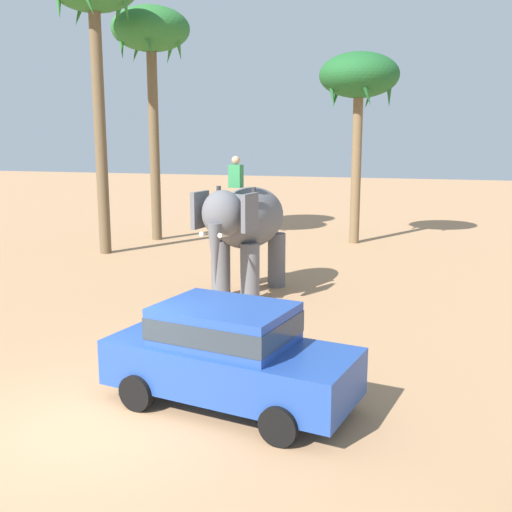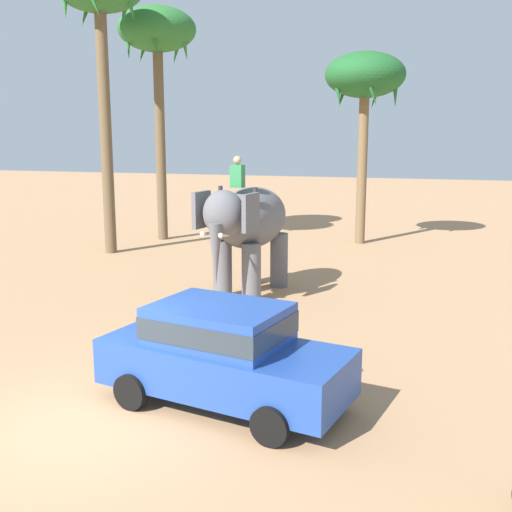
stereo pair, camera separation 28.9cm
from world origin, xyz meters
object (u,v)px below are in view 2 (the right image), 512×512
(palm_tree_left_of_road, at_px, (365,80))
(palm_tree_behind_elephant, at_px, (157,38))
(car_sedan_foreground, at_px, (223,351))
(elephant_with_mahout, at_px, (248,224))

(palm_tree_left_of_road, bearing_deg, palm_tree_behind_elephant, -168.69)
(car_sedan_foreground, xyz_separation_m, elephant_with_mahout, (-2.00, 7.01, 1.06))
(car_sedan_foreground, height_order, elephant_with_mahout, elephant_with_mahout)
(palm_tree_behind_elephant, xyz_separation_m, palm_tree_left_of_road, (8.30, 1.66, -1.76))
(palm_tree_left_of_road, bearing_deg, elephant_with_mahout, -100.03)
(elephant_with_mahout, distance_m, palm_tree_behind_elephant, 12.05)
(palm_tree_left_of_road, bearing_deg, car_sedan_foreground, -88.84)
(elephant_with_mahout, bearing_deg, car_sedan_foreground, -74.05)
(elephant_with_mahout, height_order, palm_tree_left_of_road, palm_tree_left_of_road)
(palm_tree_behind_elephant, bearing_deg, car_sedan_foreground, -59.73)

